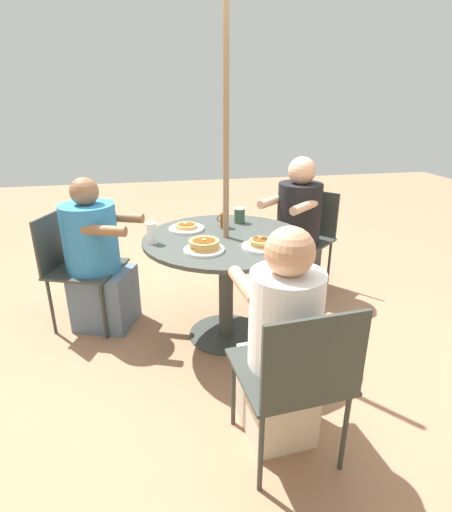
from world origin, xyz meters
TOP-DOWN VIEW (x-y plane):
  - ground_plane at (0.00, 0.00)m, footprint 12.00×12.00m
  - patio_table at (0.00, 0.00)m, footprint 1.11×1.11m
  - umbrella_pole at (0.00, 0.00)m, footprint 0.04×0.04m
  - patio_chair_north at (-0.88, -0.73)m, footprint 0.67×0.67m
  - diner_north at (-0.74, -0.61)m, footprint 0.62×0.60m
  - patio_chair_east at (1.06, -0.41)m, footprint 0.62×0.62m
  - diner_east at (0.89, -0.35)m, footprint 0.59×0.53m
  - patio_chair_south at (-0.09, 1.13)m, footprint 0.51×0.51m
  - diner_south at (-0.08, 0.96)m, footprint 0.37×0.53m
  - pancake_plate_a at (0.24, -0.21)m, footprint 0.25×0.25m
  - pancake_plate_b at (-0.18, 0.24)m, footprint 0.25×0.25m
  - pancake_plate_c at (0.18, 0.23)m, footprint 0.25×0.25m
  - syrup_bottle at (-0.03, -0.22)m, footprint 0.08×0.06m
  - coffee_cup at (-0.16, -0.31)m, footprint 0.08×0.08m
  - drinking_glass_a at (0.49, 0.03)m, footprint 0.06×0.06m

SIDE VIEW (x-z plane):
  - ground_plane at x=0.00m, z-range 0.00..0.00m
  - patio_chair_north at x=-0.88m, z-range 0.07..0.94m
  - patio_chair_east at x=1.06m, z-range 0.07..0.94m
  - patio_chair_south at x=-0.09m, z-range 0.07..0.94m
  - diner_east at x=0.89m, z-range -0.06..1.07m
  - diner_south at x=-0.08m, z-range -0.04..1.09m
  - diner_north at x=-0.74m, z-range -0.05..1.14m
  - patio_table at x=0.00m, z-range 0.23..0.99m
  - pancake_plate_a at x=0.24m, z-range 0.75..0.80m
  - pancake_plate_b at x=-0.18m, z-range 0.75..0.82m
  - pancake_plate_c at x=0.18m, z-range 0.75..0.83m
  - coffee_cup at x=-0.16m, z-range 0.76..0.87m
  - syrup_bottle at x=-0.03m, z-range 0.74..0.89m
  - drinking_glass_a at x=0.49m, z-range 0.76..0.90m
  - umbrella_pole at x=0.00m, z-range 0.00..2.33m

